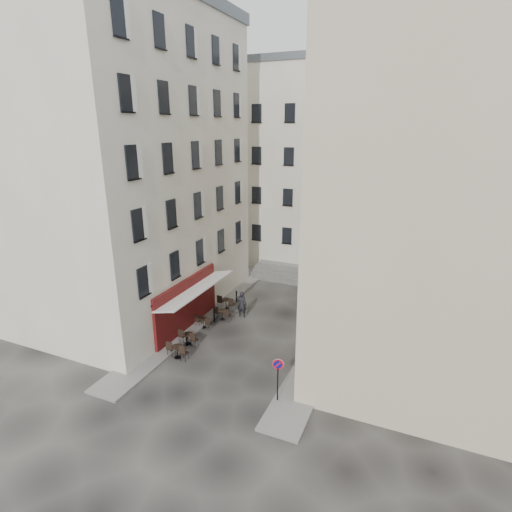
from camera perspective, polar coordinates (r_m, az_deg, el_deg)
The scene contains 18 objects.
ground at distance 24.95m, azimuth -2.11°, elevation -13.14°, with size 90.00×90.00×0.00m, color black.
sidewalk_left at distance 29.91m, azimuth -6.67°, elevation -7.56°, with size 2.00×22.00×0.12m, color slate.
sidewalk_right at distance 26.11m, azimuth 9.97°, elevation -11.75°, with size 2.00×18.00×0.12m, color slate.
building_left at distance 29.88m, azimuth -18.66°, elevation 12.10°, with size 12.20×16.20×20.60m.
building_right at distance 23.06m, azimuth 26.29°, elevation 7.21°, with size 12.20×14.20×18.60m.
building_back at distance 39.77m, azimuth 8.47°, elevation 12.60°, with size 18.20×10.20×18.60m.
cafe_storefront at distance 26.75m, azimuth -9.66°, elevation -6.61°, with size 1.74×7.30×3.50m.
stone_steps at distance 35.42m, azimuth 6.64°, elevation -2.82°, with size 9.00×3.15×0.80m.
bollard_near at distance 25.35m, azimuth -9.91°, elevation -11.51°, with size 0.12×0.12×0.98m.
bollard_mid at distance 27.97m, azimuth -5.99°, elevation -8.37°, with size 0.12×0.12×0.98m.
bollard_far at distance 30.77m, azimuth -2.81°, elevation -5.75°, with size 0.12×0.12×0.98m.
no_parking_sign at distance 19.89m, azimuth 3.13°, elevation -16.24°, with size 0.53×0.21×2.40m.
bistro_table_a at distance 24.27m, azimuth -11.15°, elevation -13.10°, with size 1.38×0.65×0.97m.
bistro_table_b at distance 25.53m, azimuth -9.65°, elevation -11.41°, with size 1.31×0.61×0.92m.
bistro_table_c at distance 27.30m, azimuth -7.51°, elevation -9.32°, with size 1.23×0.58×0.86m.
bistro_table_d at distance 28.22m, azimuth -4.81°, elevation -8.22°, with size 1.29×0.61×0.91m.
bistro_table_e at distance 29.75m, azimuth -4.26°, elevation -6.68°, with size 1.41×0.66×0.99m.
pedestrian at distance 28.37m, azimuth -2.03°, elevation -6.91°, with size 0.70×0.46×1.92m, color black.
Camera 1 is at (9.28, -19.25, 12.87)m, focal length 28.00 mm.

